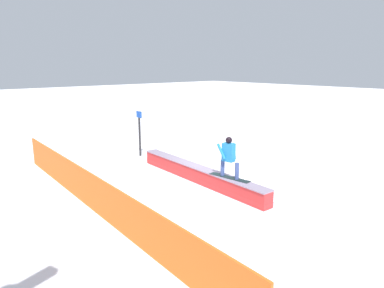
{
  "coord_description": "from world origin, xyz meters",
  "views": [
    {
      "loc": [
        -9.24,
        8.4,
        4.3
      ],
      "look_at": [
        -0.82,
        1.04,
        1.75
      ],
      "focal_mm": 32.57,
      "sensor_mm": 36.0,
      "label": 1
    }
  ],
  "objects": [
    {
      "name": "trail_marker",
      "position": [
        4.67,
        -0.44,
        1.15
      ],
      "size": [
        0.4,
        0.1,
        2.16
      ],
      "color": "#262628",
      "rests_on": "ground_plane"
    },
    {
      "name": "safety_fence",
      "position": [
        0.0,
        4.18,
        0.58
      ],
      "size": [
        13.22,
        0.72,
        1.16
      ],
      "primitive_type": "cube",
      "rotation": [
        0.0,
        0.0,
        -0.05
      ],
      "color": "orange",
      "rests_on": "ground_plane"
    },
    {
      "name": "grind_box",
      "position": [
        0.0,
        0.0,
        0.26
      ],
      "size": [
        6.74,
        0.83,
        0.58
      ],
      "color": "red",
      "rests_on": "ground_plane"
    },
    {
      "name": "ground_plane",
      "position": [
        0.0,
        0.0,
        0.0
      ],
      "size": [
        120.0,
        120.0,
        0.0
      ],
      "primitive_type": "plane",
      "color": "white"
    },
    {
      "name": "snowboarder",
      "position": [
        -1.6,
        0.09,
        1.33
      ],
      "size": [
        1.56,
        0.49,
        1.4
      ],
      "color": "black",
      "rests_on": "grind_box"
    }
  ]
}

